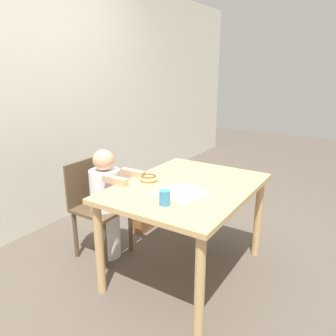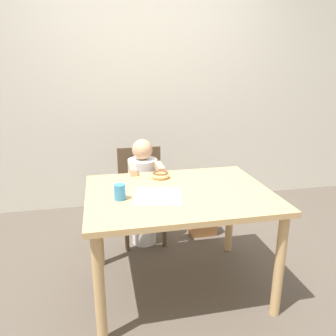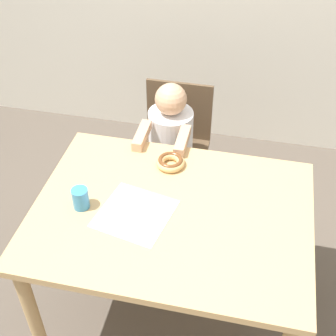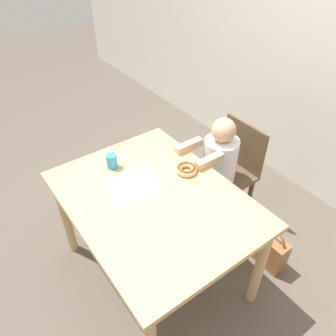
# 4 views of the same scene
# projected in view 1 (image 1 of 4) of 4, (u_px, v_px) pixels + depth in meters

# --- Properties ---
(ground_plane) EXTENTS (12.00, 12.00, 0.00)m
(ground_plane) POSITION_uv_depth(u_px,v_px,m) (185.00, 271.00, 2.57)
(ground_plane) COLOR brown
(wall_back) EXTENTS (8.00, 0.05, 2.50)m
(wall_back) POSITION_uv_depth(u_px,v_px,m) (37.00, 99.00, 3.02)
(wall_back) COLOR silver
(wall_back) RESTS_ON ground_plane
(dining_table) EXTENTS (1.18, 0.89, 0.72)m
(dining_table) POSITION_uv_depth(u_px,v_px,m) (187.00, 197.00, 2.39)
(dining_table) COLOR tan
(dining_table) RESTS_ON ground_plane
(chair) EXTENTS (0.38, 0.39, 0.80)m
(chair) POSITION_uv_depth(u_px,v_px,m) (97.00, 206.00, 2.72)
(chair) COLOR brown
(chair) RESTS_ON ground_plane
(child_figure) EXTENTS (0.26, 0.43, 0.92)m
(child_figure) POSITION_uv_depth(u_px,v_px,m) (107.00, 205.00, 2.66)
(child_figure) COLOR white
(child_figure) RESTS_ON ground_plane
(donut) EXTENTS (0.13, 0.13, 0.04)m
(donut) POSITION_uv_depth(u_px,v_px,m) (149.00, 178.00, 2.45)
(donut) COLOR #DBB270
(donut) RESTS_ON dining_table
(napkin) EXTENTS (0.34, 0.34, 0.00)m
(napkin) POSITION_uv_depth(u_px,v_px,m) (183.00, 193.00, 2.22)
(napkin) COLOR white
(napkin) RESTS_ON dining_table
(handbag) EXTENTS (0.25, 0.11, 0.35)m
(handbag) POSITION_uv_depth(u_px,v_px,m) (145.00, 216.00, 3.20)
(handbag) COLOR brown
(handbag) RESTS_ON ground_plane
(cup) EXTENTS (0.07, 0.07, 0.10)m
(cup) POSITION_uv_depth(u_px,v_px,m) (165.00, 198.00, 2.01)
(cup) COLOR teal
(cup) RESTS_ON dining_table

